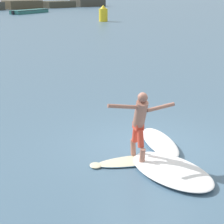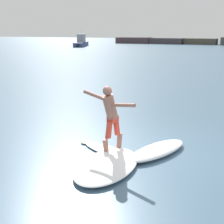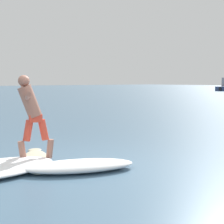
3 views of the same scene
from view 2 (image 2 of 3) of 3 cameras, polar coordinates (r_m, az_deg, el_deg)
The scene contains 6 objects.
ground_plane at distance 8.52m, azimuth 6.32°, elevation -6.93°, with size 200.00×200.00×0.00m, color #476780.
surfboard at distance 8.29m, azimuth -0.05°, elevation -7.19°, with size 2.23×1.32×0.20m.
surfer at distance 7.86m, azimuth -0.26°, elevation -0.25°, with size 1.59×0.85×1.75m.
fishing_boat_near_jetty at distance 60.27m, azimuth -5.62°, elevation 12.57°, with size 4.14×9.16×3.13m.
wave_foam_at_tail at distance 7.38m, azimuth -0.93°, elevation -9.70°, with size 1.34×2.30×0.17m.
wave_foam_at_nose at distance 8.27m, azimuth 8.30°, elevation -6.92°, with size 1.50×2.19×0.20m.
Camera 2 is at (2.05, -7.64, 3.16)m, focal length 50.00 mm.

